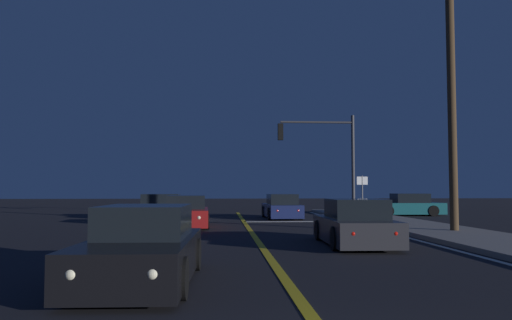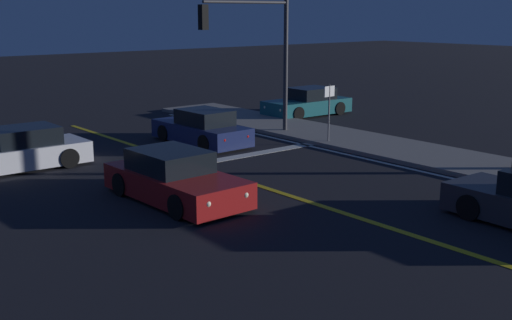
{
  "view_description": "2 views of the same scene",
  "coord_description": "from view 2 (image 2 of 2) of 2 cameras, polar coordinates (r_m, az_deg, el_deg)",
  "views": [
    {
      "loc": [
        -1.16,
        -3.23,
        1.64
      ],
      "look_at": [
        0.21,
        16.32,
        2.75
      ],
      "focal_mm": 35.38,
      "sensor_mm": 36.0,
      "label": 1
    },
    {
      "loc": [
        -11.37,
        4.57,
        4.91
      ],
      "look_at": [
        -1.95,
        16.08,
        1.46
      ],
      "focal_mm": 44.78,
      "sensor_mm": 36.0,
      "label": 2
    }
  ],
  "objects": [
    {
      "name": "lane_line_center",
      "position": [
        14.25,
        17.88,
        -7.74
      ],
      "size": [
        0.2,
        39.5,
        0.01
      ],
      "primitive_type": "cube",
      "color": "gold",
      "rests_on": "ground"
    },
    {
      "name": "stop_bar",
      "position": [
        22.71,
        -0.04,
        0.57
      ],
      "size": [
        5.32,
        0.5,
        0.01
      ],
      "primitive_type": "cube",
      "color": "silver",
      "rests_on": "ground"
    },
    {
      "name": "car_distant_tail_navy",
      "position": [
        24.41,
        -4.86,
        2.79
      ],
      "size": [
        1.93,
        4.38,
        1.34
      ],
      "rotation": [
        0.0,
        0.0,
        0.03
      ],
      "color": "navy",
      "rests_on": "ground"
    },
    {
      "name": "car_side_waiting_white",
      "position": [
        21.77,
        -20.42,
        0.75
      ],
      "size": [
        4.41,
        1.93,
        1.34
      ],
      "rotation": [
        0.0,
        0.0,
        1.57
      ],
      "color": "silver",
      "rests_on": "ground"
    },
    {
      "name": "car_lead_oncoming_red",
      "position": [
        17.13,
        -7.29,
        -1.69
      ],
      "size": [
        2.08,
        4.52,
        1.34
      ],
      "rotation": [
        0.0,
        0.0,
        3.17
      ],
      "color": "maroon",
      "rests_on": "ground"
    },
    {
      "name": "car_parked_curb_teal",
      "position": [
        31.36,
        4.65,
        5.07
      ],
      "size": [
        4.46,
        2.04,
        1.34
      ],
      "rotation": [
        0.0,
        0.0,
        1.55
      ],
      "color": "#195960",
      "rests_on": "ground"
    },
    {
      "name": "traffic_signal_near_right",
      "position": [
        25.19,
        0.05,
        10.57
      ],
      "size": [
        4.25,
        0.28,
        5.69
      ],
      "rotation": [
        0.0,
        0.0,
        3.14
      ],
      "color": "#38383D",
      "rests_on": "ground"
    },
    {
      "name": "street_sign_corner",
      "position": [
        24.18,
        6.55,
        4.96
      ],
      "size": [
        0.56,
        0.07,
        2.28
      ],
      "color": "slate",
      "rests_on": "ground"
    }
  ]
}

